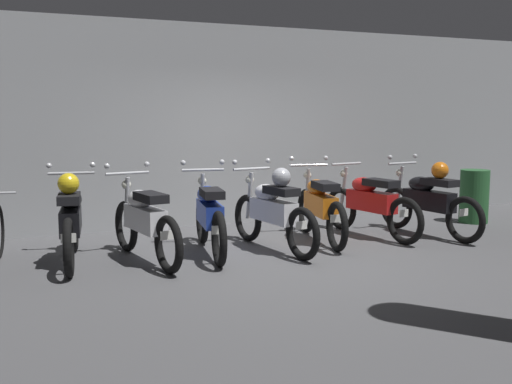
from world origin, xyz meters
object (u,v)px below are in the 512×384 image
object	(u,v)px
motorbike_slot_0	(71,219)
motorbike_slot_4	(320,206)
motorbike_slot_1	(144,220)
motorbike_slot_5	(370,203)
motorbike_slot_3	(273,210)
trash_bin	(474,196)
motorbike_slot_2	(209,215)
motorbike_slot_6	(428,199)

from	to	relation	value
motorbike_slot_0	motorbike_slot_4	size ratio (longest dim) A/B	1.00
motorbike_slot_1	motorbike_slot_5	distance (m)	3.31
motorbike_slot_0	motorbike_slot_3	world-z (taller)	same
trash_bin	motorbike_slot_2	bearing A→B (deg)	-173.70
motorbike_slot_4	motorbike_slot_2	bearing A→B (deg)	-174.14
motorbike_slot_5	motorbike_slot_6	size ratio (longest dim) A/B	1.00
motorbike_slot_1	motorbike_slot_5	bearing A→B (deg)	4.61
motorbike_slot_0	motorbike_slot_5	world-z (taller)	motorbike_slot_0
motorbike_slot_1	motorbike_slot_2	distance (m)	0.84
motorbike_slot_1	motorbike_slot_3	xyz separation A→B (m)	(1.65, -0.02, 0.04)
motorbike_slot_2	motorbike_slot_4	size ratio (longest dim) A/B	1.00
motorbike_slot_2	motorbike_slot_4	world-z (taller)	same
motorbike_slot_5	motorbike_slot_4	bearing A→B (deg)	-179.35
motorbike_slot_3	motorbike_slot_6	size ratio (longest dim) A/B	1.00
motorbike_slot_2	motorbike_slot_3	size ratio (longest dim) A/B	1.00
motorbike_slot_0	trash_bin	world-z (taller)	motorbike_slot_0
motorbike_slot_2	trash_bin	world-z (taller)	motorbike_slot_2
motorbike_slot_2	trash_bin	xyz separation A→B (m)	(4.66, 0.51, -0.06)
motorbike_slot_1	trash_bin	distance (m)	5.52
motorbike_slot_0	motorbike_slot_1	distance (m)	0.85
motorbike_slot_2	motorbike_slot_6	bearing A→B (deg)	-1.18
motorbike_slot_6	motorbike_slot_4	bearing A→B (deg)	171.80
motorbike_slot_1	motorbike_slot_5	size ratio (longest dim) A/B	1.00
motorbike_slot_3	motorbike_slot_4	xyz separation A→B (m)	(0.83, 0.28, -0.04)
motorbike_slot_1	motorbike_slot_2	bearing A→B (deg)	5.99
motorbike_slot_1	motorbike_slot_6	bearing A→B (deg)	0.28
motorbike_slot_0	motorbike_slot_3	distance (m)	2.48
motorbike_slot_0	motorbike_slot_3	xyz separation A→B (m)	(2.47, -0.26, 0.00)
motorbike_slot_1	motorbike_slot_2	xyz separation A→B (m)	(0.83, 0.09, 0.00)
motorbike_slot_0	motorbike_slot_3	size ratio (longest dim) A/B	1.00
motorbike_slot_1	motorbike_slot_4	size ratio (longest dim) A/B	1.00
motorbike_slot_2	motorbike_slot_5	distance (m)	2.47
motorbike_slot_2	trash_bin	bearing A→B (deg)	6.30
motorbike_slot_2	motorbike_slot_0	bearing A→B (deg)	174.86
motorbike_slot_6	trash_bin	distance (m)	1.49
motorbike_slot_1	trash_bin	size ratio (longest dim) A/B	2.24
motorbike_slot_3	trash_bin	size ratio (longest dim) A/B	2.25
motorbike_slot_2	motorbike_slot_5	bearing A→B (deg)	4.14
motorbike_slot_3	motorbike_slot_5	xyz separation A→B (m)	(1.65, 0.29, -0.04)
motorbike_slot_2	motorbike_slot_3	xyz separation A→B (m)	(0.82, -0.11, 0.04)
motorbike_slot_4	motorbike_slot_6	bearing A→B (deg)	-8.20
trash_bin	motorbike_slot_0	bearing A→B (deg)	-176.68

